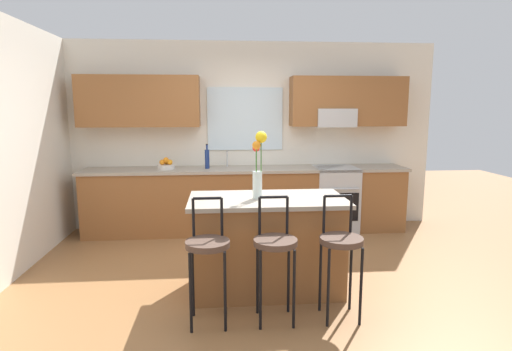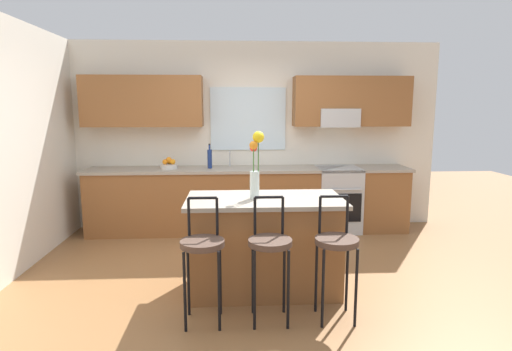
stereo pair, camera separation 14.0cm
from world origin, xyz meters
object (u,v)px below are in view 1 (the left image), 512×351
(fruit_bowl_oranges, at_px, (166,165))
(oven_range, at_px, (334,198))
(bottle_olive_oil, at_px, (207,158))
(flower_vase, at_px, (258,163))
(bar_stool_far, at_px, (341,246))
(bar_stool_near, at_px, (208,249))
(kitchen_island, at_px, (267,244))
(bar_stool_middle, at_px, (275,248))

(fruit_bowl_oranges, bearing_deg, oven_range, -0.69)
(oven_range, relative_size, bottle_olive_oil, 2.66)
(flower_vase, relative_size, bottle_olive_oil, 1.83)
(oven_range, relative_size, bar_stool_far, 0.88)
(bar_stool_near, relative_size, flower_vase, 1.65)
(bottle_olive_oil, bearing_deg, bar_stool_near, -88.31)
(bar_stool_far, bearing_deg, bottle_olive_oil, 114.58)
(kitchen_island, bearing_deg, fruit_bowl_oranges, 121.17)
(bar_stool_far, distance_m, flower_vase, 1.06)
(bar_stool_near, height_order, flower_vase, flower_vase)
(kitchen_island, height_order, flower_vase, flower_vase)
(kitchen_island, bearing_deg, bottle_olive_oil, 107.62)
(oven_range, relative_size, bar_stool_middle, 0.88)
(kitchen_island, distance_m, bar_stool_middle, 0.62)
(oven_range, height_order, bar_stool_middle, bar_stool_middle)
(bar_stool_near, height_order, bar_stool_middle, same)
(oven_range, bearing_deg, flower_vase, -123.25)
(bar_stool_near, relative_size, fruit_bowl_oranges, 4.34)
(bar_stool_far, bearing_deg, flower_vase, 138.14)
(bar_stool_near, distance_m, bottle_olive_oil, 2.61)
(fruit_bowl_oranges, bearing_deg, bar_stool_near, -75.94)
(oven_range, bearing_deg, fruit_bowl_oranges, 179.31)
(bar_stool_near, xyz_separation_m, fruit_bowl_oranges, (-0.64, 2.57, 0.34))
(bar_stool_far, distance_m, bottle_olive_oil, 2.86)
(oven_range, height_order, flower_vase, flower_vase)
(bar_stool_far, bearing_deg, kitchen_island, 132.50)
(bar_stool_middle, height_order, fruit_bowl_oranges, fruit_bowl_oranges)
(bar_stool_far, relative_size, fruit_bowl_oranges, 4.34)
(kitchen_island, xyz_separation_m, fruit_bowl_oranges, (-1.19, 1.97, 0.51))
(oven_range, bearing_deg, kitchen_island, -121.79)
(bar_stool_middle, height_order, bar_stool_far, same)
(bar_stool_middle, relative_size, fruit_bowl_oranges, 4.34)
(bar_stool_middle, relative_size, flower_vase, 1.65)
(flower_vase, bearing_deg, bar_stool_near, -128.92)
(oven_range, distance_m, bar_stool_middle, 2.82)
(kitchen_island, height_order, fruit_bowl_oranges, fruit_bowl_oranges)
(kitchen_island, bearing_deg, bar_stool_middle, -90.00)
(oven_range, xyz_separation_m, bar_stool_near, (-1.76, -2.55, 0.18))
(oven_range, height_order, kitchen_island, same)
(flower_vase, bearing_deg, oven_range, 56.75)
(bar_stool_middle, height_order, flower_vase, flower_vase)
(flower_vase, xyz_separation_m, fruit_bowl_oranges, (-1.11, 2.00, -0.28))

